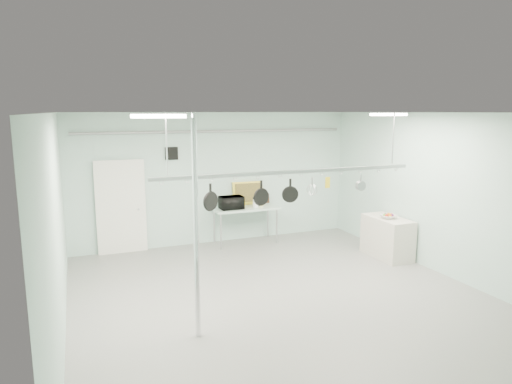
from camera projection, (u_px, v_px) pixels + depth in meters
name	position (u px, v px, depth m)	size (l,w,h in m)	color
floor	(286.00, 302.00, 7.80)	(8.00, 8.00, 0.00)	gray
ceiling	(289.00, 113.00, 7.24)	(7.00, 8.00, 0.02)	silver
back_wall	(217.00, 178.00, 11.17)	(7.00, 0.02, 3.20)	#9DBCB1
right_wall	(451.00, 196.00, 8.79)	(0.02, 8.00, 3.20)	#9DBCB1
door	(121.00, 208.00, 10.38)	(1.10, 0.10, 2.20)	silver
wall_vent	(171.00, 153.00, 10.64)	(0.30, 0.04, 0.30)	black
conduit_pipe	(217.00, 131.00, 10.89)	(0.07, 0.07, 6.60)	gray
chrome_pole	(196.00, 229.00, 6.35)	(0.08, 0.08, 3.20)	silver
prep_table	(245.00, 210.00, 11.17)	(1.60, 0.70, 0.91)	#ABC9B9
side_cabinet	(387.00, 237.00, 10.15)	(0.60, 1.20, 0.90)	beige
pot_rack	(291.00, 170.00, 7.76)	(4.80, 0.06, 1.00)	#B7B7BC
light_panel_left	(158.00, 116.00, 5.71)	(0.65, 0.30, 0.05)	white
light_panel_right	(389.00, 114.00, 8.67)	(0.65, 0.30, 0.05)	white
microwave	(231.00, 203.00, 10.94)	(0.55, 0.38, 0.31)	black
coffee_canister	(256.00, 203.00, 11.15)	(0.14, 0.14, 0.21)	white
painting_large	(248.00, 193.00, 11.44)	(0.78, 0.05, 0.58)	yellow
painting_small	(263.00, 198.00, 11.63)	(0.30, 0.04, 0.25)	#341E12
fruit_bowl	(388.00, 217.00, 10.00)	(0.35, 0.35, 0.09)	silver
skillet_left	(211.00, 197.00, 7.30)	(0.32, 0.06, 0.43)	black
skillet_mid	(261.00, 192.00, 7.62)	(0.30, 0.06, 0.40)	black
skillet_right	(290.00, 190.00, 7.82)	(0.28, 0.06, 0.39)	black
whisk	(312.00, 186.00, 7.96)	(0.19, 0.19, 0.31)	silver
grater	(328.00, 182.00, 8.07)	(0.09, 0.02, 0.22)	gold
saucepan	(361.00, 183.00, 8.33)	(0.18, 0.10, 0.31)	silver
fruit_cluster	(388.00, 215.00, 9.99)	(0.24, 0.24, 0.09)	#B62010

